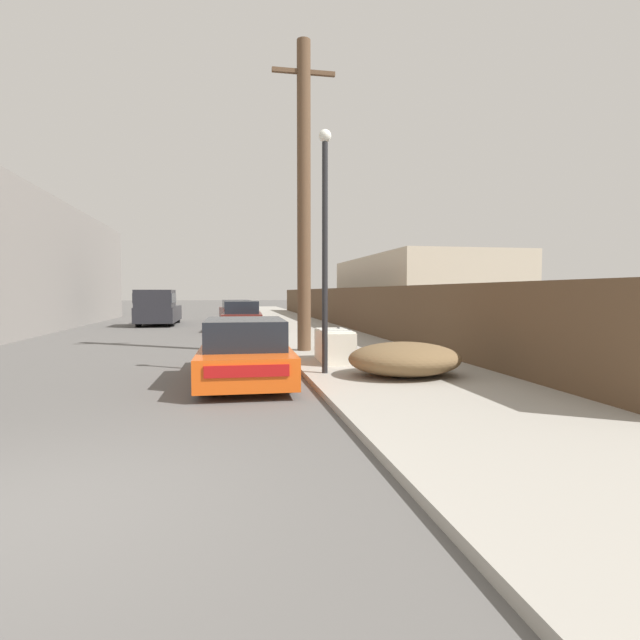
{
  "coord_description": "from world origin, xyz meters",
  "views": [
    {
      "loc": [
        1.61,
        -4.3,
        1.81
      ],
      "look_at": [
        4.23,
        9.65,
        1.02
      ],
      "focal_mm": 28.0,
      "sensor_mm": 36.0,
      "label": 1
    }
  ],
  "objects": [
    {
      "name": "ground_plane",
      "position": [
        0.0,
        0.0,
        0.0
      ],
      "size": [
        220.0,
        220.0,
        0.0
      ],
      "primitive_type": "plane",
      "color": "#595654"
    },
    {
      "name": "parked_sports_car_red",
      "position": [
        1.97,
        6.01,
        0.58
      ],
      "size": [
        1.86,
        4.71,
        1.28
      ],
      "rotation": [
        0.0,
        0.0,
        -0.02
      ],
      "color": "#E05114",
      "rests_on": "ground"
    },
    {
      "name": "utility_pole",
      "position": [
        3.82,
        9.97,
        4.58
      ],
      "size": [
        1.8,
        0.39,
        8.78
      ],
      "color": "brown",
      "rests_on": "sidewalk_curb"
    },
    {
      "name": "pickup_truck",
      "position": [
        -2.07,
        23.97,
        0.96
      ],
      "size": [
        1.99,
        5.26,
        1.93
      ],
      "rotation": [
        0.0,
        0.0,
        3.14
      ],
      "color": "#232328",
      "rests_on": "ground"
    },
    {
      "name": "discarded_fridge",
      "position": [
        4.18,
        7.51,
        0.51
      ],
      "size": [
        0.78,
        1.73,
        0.8
      ],
      "rotation": [
        0.0,
        0.0,
        -0.03
      ],
      "color": "silver",
      "rests_on": "sidewalk_curb"
    },
    {
      "name": "wooden_fence",
      "position": [
        7.25,
        21.68,
        1.07
      ],
      "size": [
        0.08,
        41.39,
        1.9
      ],
      "primitive_type": "cube",
      "color": "brown",
      "rests_on": "sidewalk_curb"
    },
    {
      "name": "building_right_house",
      "position": [
        11.73,
        21.18,
        1.83
      ],
      "size": [
        6.0,
        12.88,
        3.66
      ],
      "primitive_type": "cube",
      "color": "beige",
      "rests_on": "ground"
    },
    {
      "name": "car_parked_mid",
      "position": [
        2.31,
        18.89,
        0.66
      ],
      "size": [
        1.9,
        4.14,
        1.41
      ],
      "rotation": [
        0.0,
        0.0,
        -0.04
      ],
      "color": "#5B1E19",
      "rests_on": "ground"
    },
    {
      "name": "street_lamp",
      "position": [
        3.62,
        5.86,
        3.01
      ],
      "size": [
        0.26,
        0.26,
        5.01
      ],
      "color": "#232326",
      "rests_on": "sidewalk_curb"
    },
    {
      "name": "brush_pile",
      "position": [
        5.14,
        5.23,
        0.46
      ],
      "size": [
        2.3,
        1.99,
        0.68
      ],
      "color": "brown",
      "rests_on": "sidewalk_curb"
    },
    {
      "name": "car_parked_far",
      "position": [
        2.21,
        28.13,
        0.62
      ],
      "size": [
        2.18,
        4.51,
        1.31
      ],
      "rotation": [
        0.0,
        0.0,
        0.07
      ],
      "color": "#5B1E19",
      "rests_on": "ground"
    },
    {
      "name": "sidewalk_curb",
      "position": [
        5.3,
        23.5,
        0.06
      ],
      "size": [
        4.2,
        63.0,
        0.12
      ],
      "primitive_type": "cube",
      "color": "#9E998E",
      "rests_on": "ground"
    }
  ]
}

